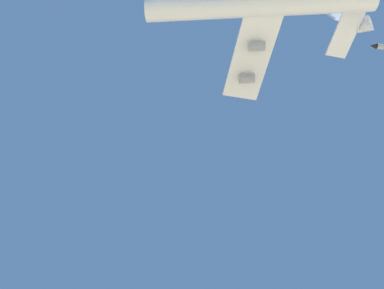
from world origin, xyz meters
name	(u,v)px	position (x,y,z in m)	size (l,w,h in m)	color
carrier_jet	(263,7)	(-26.88, 41.00, 103.15)	(75.86, 59.17, 23.09)	white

